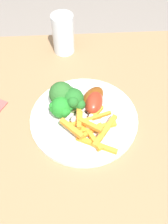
{
  "coord_description": "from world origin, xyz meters",
  "views": [
    {
      "loc": [
        0.03,
        -0.37,
        1.26
      ],
      "look_at": [
        0.05,
        0.01,
        0.76
      ],
      "focal_mm": 39.8,
      "sensor_mm": 36.0,
      "label": 1
    }
  ],
  "objects_px": {
    "dinner_plate": "(84,118)",
    "water_glass": "(64,34)",
    "dining_table": "(68,144)",
    "broccoli_floret_front": "(62,108)",
    "broccoli_floret_back": "(63,94)",
    "chicken_drumstick_far": "(93,103)",
    "broccoli_floret_middle": "(73,100)",
    "carrot_fries_pile": "(90,128)",
    "chicken_drumstick_near": "(92,99)"
  },
  "relations": [
    {
      "from": "dinner_plate",
      "to": "water_glass",
      "type": "height_order",
      "value": "water_glass"
    },
    {
      "from": "dining_table",
      "to": "broccoli_floret_front",
      "type": "xyz_separation_m",
      "value": [
        -0.01,
        0.01,
        0.15
      ]
    },
    {
      "from": "water_glass",
      "to": "broccoli_floret_back",
      "type": "bearing_deg",
      "value": -91.61
    },
    {
      "from": "dinner_plate",
      "to": "chicken_drumstick_far",
      "type": "height_order",
      "value": "chicken_drumstick_far"
    },
    {
      "from": "broccoli_floret_middle",
      "to": "carrot_fries_pile",
      "type": "height_order",
      "value": "broccoli_floret_middle"
    },
    {
      "from": "broccoli_floret_middle",
      "to": "water_glass",
      "type": "relative_size",
      "value": 0.59
    },
    {
      "from": "dining_table",
      "to": "broccoli_floret_back",
      "type": "distance_m",
      "value": 0.16
    },
    {
      "from": "broccoli_floret_front",
      "to": "chicken_drumstick_near",
      "type": "bearing_deg",
      "value": 28.53
    },
    {
      "from": "dining_table",
      "to": "chicken_drumstick_near",
      "type": "distance_m",
      "value": 0.16
    },
    {
      "from": "dining_table",
      "to": "chicken_drumstick_far",
      "type": "relative_size",
      "value": 10.21
    },
    {
      "from": "broccoli_floret_back",
      "to": "broccoli_floret_middle",
      "type": "bearing_deg",
      "value": -38.16
    },
    {
      "from": "dining_table",
      "to": "chicken_drumstick_far",
      "type": "xyz_separation_m",
      "value": [
        0.07,
        0.04,
        0.13
      ]
    },
    {
      "from": "carrot_fries_pile",
      "to": "chicken_drumstick_far",
      "type": "relative_size",
      "value": 1.14
    },
    {
      "from": "dining_table",
      "to": "water_glass",
      "type": "relative_size",
      "value": 10.14
    },
    {
      "from": "carrot_fries_pile",
      "to": "chicken_drumstick_near",
      "type": "xyz_separation_m",
      "value": [
        0.01,
        0.09,
        0.0
      ]
    },
    {
      "from": "broccoli_floret_middle",
      "to": "carrot_fries_pile",
      "type": "xyz_separation_m",
      "value": [
        0.04,
        -0.07,
        -0.03
      ]
    },
    {
      "from": "dinner_plate",
      "to": "broccoli_floret_back",
      "type": "height_order",
      "value": "broccoli_floret_back"
    },
    {
      "from": "broccoli_floret_back",
      "to": "dining_table",
      "type": "bearing_deg",
      "value": -86.06
    },
    {
      "from": "broccoli_floret_middle",
      "to": "chicken_drumstick_far",
      "type": "bearing_deg",
      "value": 7.22
    },
    {
      "from": "broccoli_floret_back",
      "to": "water_glass",
      "type": "relative_size",
      "value": 0.62
    },
    {
      "from": "broccoli_floret_back",
      "to": "chicken_drumstick_near",
      "type": "distance_m",
      "value": 0.08
    },
    {
      "from": "dining_table",
      "to": "chicken_drumstick_far",
      "type": "height_order",
      "value": "chicken_drumstick_far"
    },
    {
      "from": "dinner_plate",
      "to": "chicken_drumstick_near",
      "type": "height_order",
      "value": "chicken_drumstick_near"
    },
    {
      "from": "water_glass",
      "to": "chicken_drumstick_near",
      "type": "bearing_deg",
      "value": -74.75
    },
    {
      "from": "dining_table",
      "to": "water_glass",
      "type": "bearing_deg",
      "value": 89.38
    },
    {
      "from": "chicken_drumstick_near",
      "to": "chicken_drumstick_far",
      "type": "xyz_separation_m",
      "value": [
        0.0,
        -0.02,
        0.0
      ]
    },
    {
      "from": "dining_table",
      "to": "carrot_fries_pile",
      "type": "relative_size",
      "value": 8.99
    },
    {
      "from": "chicken_drumstick_far",
      "to": "water_glass",
      "type": "height_order",
      "value": "water_glass"
    },
    {
      "from": "dining_table",
      "to": "dinner_plate",
      "type": "xyz_separation_m",
      "value": [
        0.05,
        0.01,
        0.1
      ]
    },
    {
      "from": "broccoli_floret_back",
      "to": "carrot_fries_pile",
      "type": "bearing_deg",
      "value": -53.69
    },
    {
      "from": "chicken_drumstick_near",
      "to": "broccoli_floret_back",
      "type": "bearing_deg",
      "value": -178.0
    },
    {
      "from": "dinner_plate",
      "to": "broccoli_floret_middle",
      "type": "xyz_separation_m",
      "value": [
        -0.03,
        0.02,
        0.05
      ]
    },
    {
      "from": "broccoli_floret_front",
      "to": "broccoli_floret_back",
      "type": "distance_m",
      "value": 0.04
    },
    {
      "from": "broccoli_floret_middle",
      "to": "chicken_drumstick_near",
      "type": "xyz_separation_m",
      "value": [
        0.05,
        0.02,
        -0.03
      ]
    },
    {
      "from": "carrot_fries_pile",
      "to": "chicken_drumstick_near",
      "type": "relative_size",
      "value": 1.17
    },
    {
      "from": "carrot_fries_pile",
      "to": "water_glass",
      "type": "height_order",
      "value": "water_glass"
    },
    {
      "from": "dinner_plate",
      "to": "broccoli_floret_middle",
      "type": "height_order",
      "value": "broccoli_floret_middle"
    },
    {
      "from": "chicken_drumstick_far",
      "to": "water_glass",
      "type": "relative_size",
      "value": 0.99
    },
    {
      "from": "chicken_drumstick_near",
      "to": "chicken_drumstick_far",
      "type": "height_order",
      "value": "chicken_drumstick_far"
    },
    {
      "from": "broccoli_floret_front",
      "to": "broccoli_floret_middle",
      "type": "xyz_separation_m",
      "value": [
        0.03,
        0.02,
        0.01
      ]
    },
    {
      "from": "carrot_fries_pile",
      "to": "broccoli_floret_middle",
      "type": "bearing_deg",
      "value": 119.85
    },
    {
      "from": "chicken_drumstick_far",
      "to": "water_glass",
      "type": "xyz_separation_m",
      "value": [
        -0.07,
        0.26,
        0.03
      ]
    },
    {
      "from": "dinner_plate",
      "to": "broccoli_floret_front",
      "type": "xyz_separation_m",
      "value": [
        -0.06,
        -0.0,
        0.05
      ]
    },
    {
      "from": "dinner_plate",
      "to": "carrot_fries_pile",
      "type": "bearing_deg",
      "value": -75.91
    },
    {
      "from": "dinner_plate",
      "to": "chicken_drumstick_far",
      "type": "bearing_deg",
      "value": 44.5
    },
    {
      "from": "dining_table",
      "to": "chicken_drumstick_near",
      "type": "relative_size",
      "value": 10.55
    },
    {
      "from": "dinner_plate",
      "to": "carrot_fries_pile",
      "type": "height_order",
      "value": "carrot_fries_pile"
    },
    {
      "from": "broccoli_floret_middle",
      "to": "water_glass",
      "type": "height_order",
      "value": "water_glass"
    },
    {
      "from": "chicken_drumstick_far",
      "to": "carrot_fries_pile",
      "type": "bearing_deg",
      "value": -100.7
    },
    {
      "from": "chicken_drumstick_near",
      "to": "carrot_fries_pile",
      "type": "bearing_deg",
      "value": -96.61
    }
  ]
}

